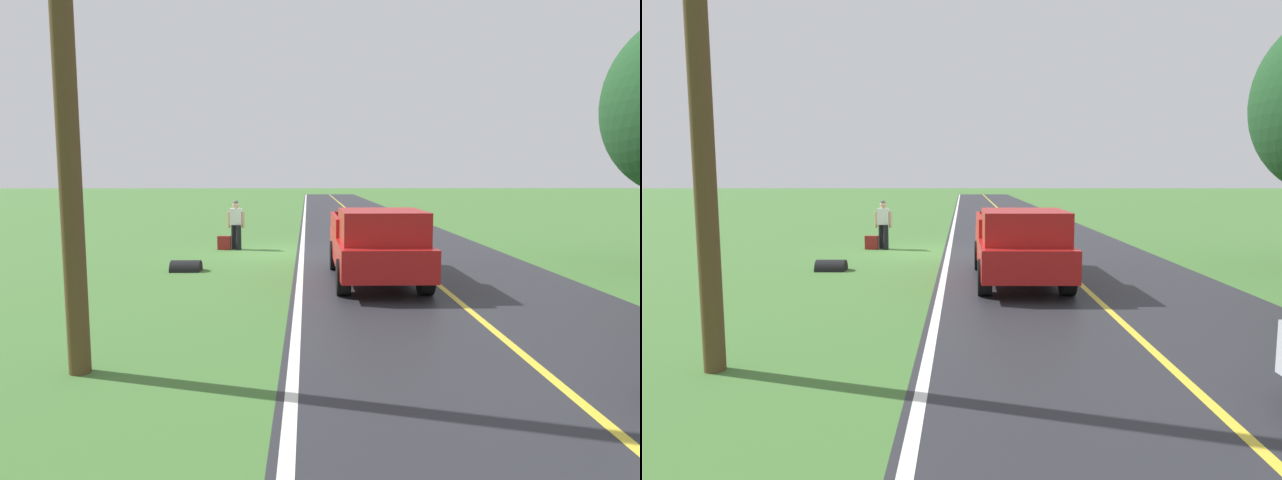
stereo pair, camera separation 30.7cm
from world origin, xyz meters
The scene contains 9 objects.
ground_plane centered at (0.00, 0.00, 0.00)m, with size 200.00×200.00×0.00m, color #427033.
road_surface centered at (-4.31, 0.00, 0.00)m, with size 7.01×120.00×0.00m, color #28282D.
lane_edge_line centered at (-0.99, 0.00, 0.01)m, with size 0.16×117.60×0.00m, color silver.
lane_centre_line centered at (-4.31, 0.00, 0.01)m, with size 0.14×117.60×0.00m, color gold.
hitchhiker_walking centered at (1.34, -0.70, 0.98)m, with size 0.62×0.52×1.75m.
suitcase_carried centered at (1.76, -0.64, 0.24)m, with size 0.20×0.46×0.48m, color maroon.
pickup_truck_passing centered at (-2.86, 5.43, 0.97)m, with size 2.10×5.40×1.82m.
utility_pole_roadside centered at (1.82, 11.46, 4.19)m, with size 0.28×0.28×8.38m, color brown.
drainage_culvert centered at (2.14, 3.73, 0.00)m, with size 0.60×0.60×0.80m, color black.
Camera 2 is at (-1.49, 18.44, 2.58)m, focal length 30.40 mm.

